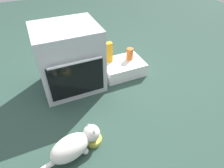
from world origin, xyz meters
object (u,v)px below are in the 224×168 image
(juice_carton, at_px, (108,52))
(sauce_jar, at_px, (130,54))
(food_bowl, at_px, (93,139))
(cat, at_px, (74,145))
(oven, at_px, (69,59))
(pantry_cabinet, at_px, (122,68))

(juice_carton, bearing_deg, sauce_jar, -12.73)
(juice_carton, bearing_deg, food_bowl, -120.05)
(sauce_jar, bearing_deg, food_bowl, -132.94)
(food_bowl, height_order, cat, cat)
(juice_carton, bearing_deg, oven, -172.32)
(cat, bearing_deg, sauce_jar, 26.94)
(pantry_cabinet, height_order, juice_carton, juice_carton)
(cat, bearing_deg, food_bowl, 0.00)
(juice_carton, bearing_deg, pantry_cabinet, -30.52)
(cat, xyz_separation_m, juice_carton, (0.67, 0.92, 0.17))
(food_bowl, bearing_deg, sauce_jar, 47.06)
(cat, distance_m, sauce_jar, 1.27)
(oven, bearing_deg, cat, -103.75)
(food_bowl, bearing_deg, oven, 87.22)
(oven, height_order, juice_carton, oven)
(pantry_cabinet, distance_m, juice_carton, 0.26)
(food_bowl, bearing_deg, cat, -164.03)
(pantry_cabinet, xyz_separation_m, juice_carton, (-0.15, 0.09, 0.20))
(pantry_cabinet, bearing_deg, juice_carton, 149.48)
(sauce_jar, bearing_deg, juice_carton, 167.27)
(oven, distance_m, juice_carton, 0.47)
(oven, distance_m, pantry_cabinet, 0.67)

